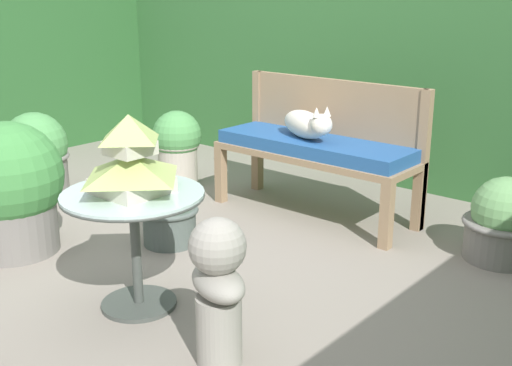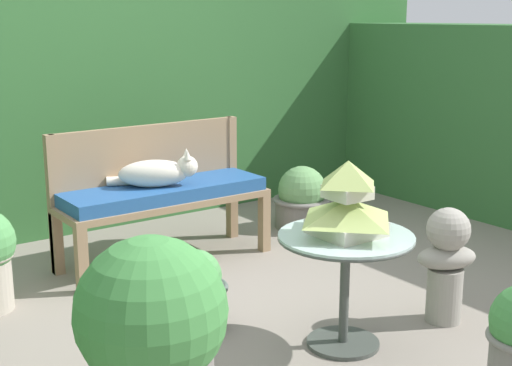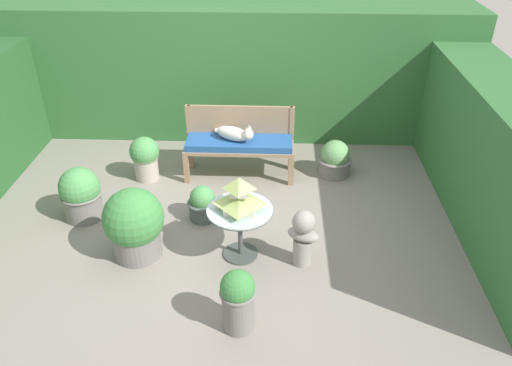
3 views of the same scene
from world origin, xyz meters
The scene contains 13 objects.
ground centered at (0.00, 0.00, 0.00)m, with size 30.00×30.00×0.00m, color gray.
foliage_hedge_back centered at (0.00, 2.40, 0.87)m, with size 6.40×1.00×1.74m, color #336633.
garden_bench centered at (0.19, 1.03, 0.41)m, with size 1.30×0.43×0.49m.
bench_backrest centered at (0.19, 1.22, 0.60)m, with size 1.30×0.06×0.83m.
cat centered at (0.14, 1.01, 0.58)m, with size 0.49×0.37×0.22m.
patio_table centered at (0.30, -0.47, 0.42)m, with size 0.62×0.62×0.54m.
pagoda_birdhouse centered at (0.30, -0.47, 0.68)m, with size 0.37×0.37×0.34m.
garden_bust centered at (0.89, -0.56, 0.32)m, with size 0.34×0.28×0.58m.
potted_plant_hedge_corner centered at (-0.93, 0.92, 0.29)m, with size 0.35×0.35×0.54m.
potted_plant_bench_left centered at (-0.69, -0.50, 0.36)m, with size 0.57×0.57×0.71m.
potted_plant_table_near centered at (-1.42, 0.09, 0.29)m, with size 0.43×0.43×0.59m.
potted_plant_bench_right centered at (1.35, 1.11, 0.20)m, with size 0.42×0.42×0.45m.
potted_plant_patio_mid centered at (-0.14, 0.12, 0.18)m, with size 0.33×0.33×0.39m.
Camera 1 is at (2.40, -2.10, 1.38)m, focal length 45.00 mm.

